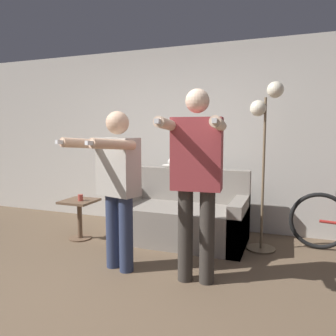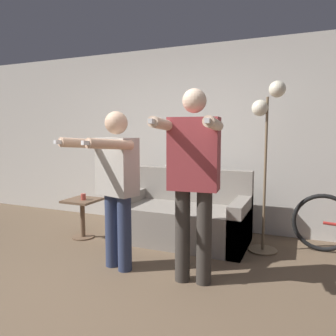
{
  "view_description": "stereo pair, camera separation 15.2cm",
  "coord_description": "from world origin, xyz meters",
  "px_view_note": "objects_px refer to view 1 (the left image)",
  "views": [
    {
      "loc": [
        1.52,
        -2.1,
        1.39
      ],
      "look_at": [
        0.28,
        1.24,
        0.99
      ],
      "focal_mm": 35.0,
      "sensor_mm": 36.0,
      "label": 1
    },
    {
      "loc": [
        1.66,
        -2.04,
        1.39
      ],
      "look_at": [
        0.28,
        1.24,
        0.99
      ],
      "focal_mm": 35.0,
      "sensor_mm": 36.0,
      "label": 2
    }
  ],
  "objects_px": {
    "person_left": "(117,180)",
    "person_right": "(196,172)",
    "side_table": "(80,211)",
    "cup": "(80,198)",
    "couch": "(181,218)",
    "floor_lamp": "(265,128)",
    "cat": "(180,161)"
  },
  "relations": [
    {
      "from": "couch",
      "to": "cat",
      "type": "xyz_separation_m",
      "value": [
        -0.13,
        0.31,
        0.7
      ]
    },
    {
      "from": "side_table",
      "to": "cup",
      "type": "distance_m",
      "value": 0.2
    },
    {
      "from": "floor_lamp",
      "to": "side_table",
      "type": "distance_m",
      "value": 2.53
    },
    {
      "from": "cat",
      "to": "couch",
      "type": "bearing_deg",
      "value": -67.19
    },
    {
      "from": "floor_lamp",
      "to": "person_left",
      "type": "bearing_deg",
      "value": -140.46
    },
    {
      "from": "couch",
      "to": "side_table",
      "type": "relative_size",
      "value": 3.18
    },
    {
      "from": "person_right",
      "to": "cat",
      "type": "relative_size",
      "value": 4.12
    },
    {
      "from": "person_right",
      "to": "side_table",
      "type": "xyz_separation_m",
      "value": [
        -1.75,
        0.67,
        -0.67
      ]
    },
    {
      "from": "person_right",
      "to": "side_table",
      "type": "distance_m",
      "value": 1.98
    },
    {
      "from": "couch",
      "to": "person_left",
      "type": "bearing_deg",
      "value": -106.31
    },
    {
      "from": "couch",
      "to": "person_right",
      "type": "xyz_separation_m",
      "value": [
        0.49,
        -1.08,
        0.74
      ]
    },
    {
      "from": "cat",
      "to": "person_right",
      "type": "bearing_deg",
      "value": -65.95
    },
    {
      "from": "person_right",
      "to": "floor_lamp",
      "type": "height_order",
      "value": "floor_lamp"
    },
    {
      "from": "person_left",
      "to": "person_right",
      "type": "bearing_deg",
      "value": 15.81
    },
    {
      "from": "couch",
      "to": "person_left",
      "type": "height_order",
      "value": "person_left"
    },
    {
      "from": "side_table",
      "to": "cup",
      "type": "height_order",
      "value": "cup"
    },
    {
      "from": "person_right",
      "to": "cup",
      "type": "xyz_separation_m",
      "value": [
        -1.7,
        0.64,
        -0.48
      ]
    },
    {
      "from": "person_left",
      "to": "side_table",
      "type": "distance_m",
      "value": 1.28
    },
    {
      "from": "couch",
      "to": "person_right",
      "type": "relative_size",
      "value": 0.92
    },
    {
      "from": "couch",
      "to": "floor_lamp",
      "type": "height_order",
      "value": "floor_lamp"
    },
    {
      "from": "cup",
      "to": "cat",
      "type": "bearing_deg",
      "value": 34.97
    },
    {
      "from": "person_left",
      "to": "cup",
      "type": "xyz_separation_m",
      "value": [
        -0.9,
        0.64,
        -0.37
      ]
    },
    {
      "from": "person_left",
      "to": "floor_lamp",
      "type": "height_order",
      "value": "floor_lamp"
    },
    {
      "from": "couch",
      "to": "person_left",
      "type": "xyz_separation_m",
      "value": [
        -0.32,
        -1.09,
        0.63
      ]
    },
    {
      "from": "cat",
      "to": "cup",
      "type": "height_order",
      "value": "cat"
    },
    {
      "from": "cup",
      "to": "person_left",
      "type": "bearing_deg",
      "value": -35.73
    },
    {
      "from": "person_right",
      "to": "cat",
      "type": "height_order",
      "value": "person_right"
    },
    {
      "from": "person_right",
      "to": "floor_lamp",
      "type": "bearing_deg",
      "value": 58.96
    },
    {
      "from": "cat",
      "to": "floor_lamp",
      "type": "distance_m",
      "value": 1.25
    },
    {
      "from": "person_left",
      "to": "side_table",
      "type": "relative_size",
      "value": 3.1
    },
    {
      "from": "person_left",
      "to": "side_table",
      "type": "height_order",
      "value": "person_left"
    },
    {
      "from": "person_left",
      "to": "person_right",
      "type": "distance_m",
      "value": 0.82
    }
  ]
}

